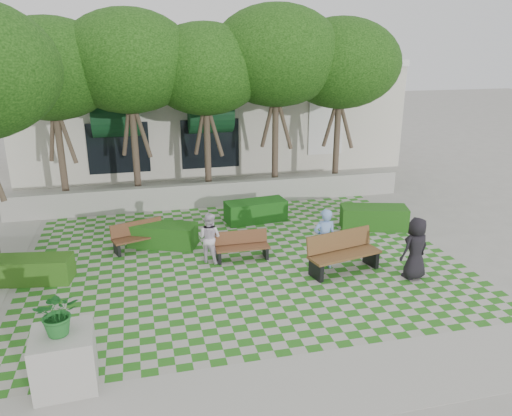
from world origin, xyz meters
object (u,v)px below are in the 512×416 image
object	(u,v)px
bench_west	(139,236)
person_dark	(416,248)
hedge_midleft	(163,235)
hedge_west	(34,270)
planter_front	(63,348)
person_white	(209,238)
hedge_midright	(256,211)
hedge_east	(374,217)
bench_mid	(242,246)
bench_east	(343,253)
person_blue	(324,239)

from	to	relation	value
bench_west	person_dark	bearing A→B (deg)	-46.57
hedge_midleft	hedge_west	xyz separation A→B (m)	(-3.44, -1.62, -0.02)
hedge_midleft	planter_front	world-z (taller)	planter_front
bench_west	hedge_west	xyz separation A→B (m)	(-2.73, -1.55, -0.07)
hedge_west	planter_front	size ratio (longest dim) A/B	1.01
hedge_midleft	person_white	distance (m)	1.95
hedge_midright	person_dark	size ratio (longest dim) A/B	1.24
hedge_east	hedge_west	xyz separation A→B (m)	(-10.43, -1.48, -0.04)
bench_mid	hedge_east	size ratio (longest dim) A/B	0.72
hedge_midleft	bench_west	bearing A→B (deg)	-174.11
bench_mid	hedge_midright	xyz separation A→B (m)	(1.15, 3.01, -0.03)
bench_mid	person_dark	world-z (taller)	person_dark
hedge_east	person_dark	distance (m)	3.73
bench_mid	person_white	size ratio (longest dim) A/B	1.06
bench_east	planter_front	size ratio (longest dim) A/B	1.13
hedge_midright	planter_front	size ratio (longest dim) A/B	1.09
bench_east	hedge_east	distance (m)	3.64
hedge_midright	hedge_west	bearing A→B (deg)	-155.26
bench_west	hedge_midright	xyz separation A→B (m)	(4.01, 1.56, -0.04)
person_blue	planter_front	bearing A→B (deg)	33.18
bench_east	hedge_midright	xyz separation A→B (m)	(-1.38, 4.43, -0.15)
bench_west	hedge_west	size ratio (longest dim) A/B	0.88
bench_mid	hedge_east	xyz separation A→B (m)	(4.84, 1.39, -0.01)
planter_front	hedge_midright	bearing A→B (deg)	54.65
person_white	bench_east	bearing A→B (deg)	-166.62
hedge_east	hedge_midleft	distance (m)	7.00
hedge_midright	bench_mid	bearing A→B (deg)	-110.82
planter_front	hedge_midleft	bearing A→B (deg)	70.87
bench_mid	hedge_west	xyz separation A→B (m)	(-5.60, -0.10, -0.06)
bench_mid	hedge_east	world-z (taller)	bench_mid
bench_east	bench_west	size ratio (longest dim) A/B	1.27
bench_west	hedge_midright	size ratio (longest dim) A/B	0.81
person_blue	bench_east	bearing A→B (deg)	148.74
hedge_midleft	hedge_west	bearing A→B (deg)	-154.79
bench_east	hedge_west	bearing A→B (deg)	157.84
hedge_midright	hedge_west	distance (m)	7.42
bench_east	hedge_east	xyz separation A→B (m)	(2.31, 2.80, -0.14)
hedge_midleft	hedge_west	size ratio (longest dim) A/B	1.06
hedge_midright	person_white	size ratio (longest dim) A/B	1.43
hedge_west	planter_front	distance (m)	4.78
hedge_east	hedge_west	size ratio (longest dim) A/B	1.12
hedge_midleft	person_white	world-z (taller)	person_white
bench_east	person_white	distance (m)	3.76
hedge_east	hedge_midleft	world-z (taller)	hedge_east
bench_mid	planter_front	distance (m)	6.37
hedge_midleft	planter_front	size ratio (longest dim) A/B	1.06
hedge_east	planter_front	bearing A→B (deg)	-146.46
hedge_midright	person_blue	size ratio (longest dim) A/B	1.21
hedge_east	hedge_midright	xyz separation A→B (m)	(-3.69, 1.63, -0.01)
bench_east	hedge_west	xyz separation A→B (m)	(-8.12, 1.32, -0.18)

